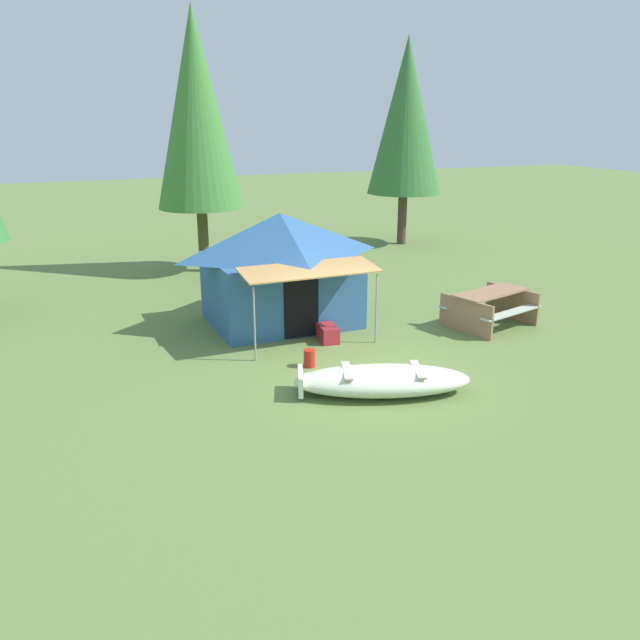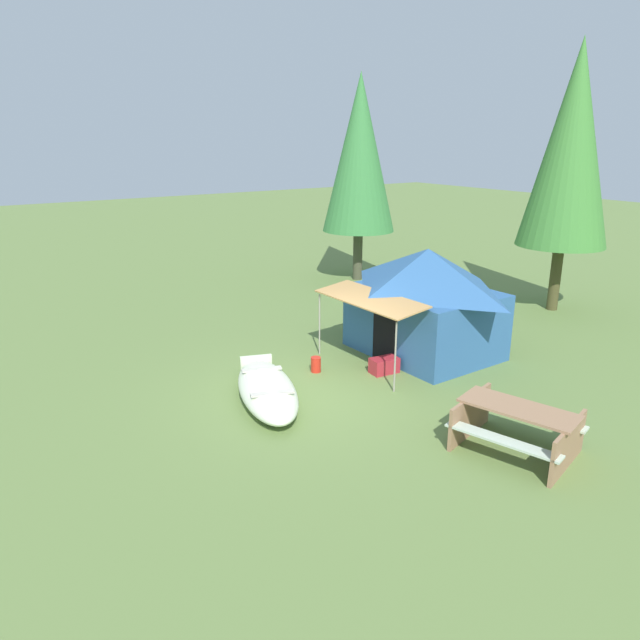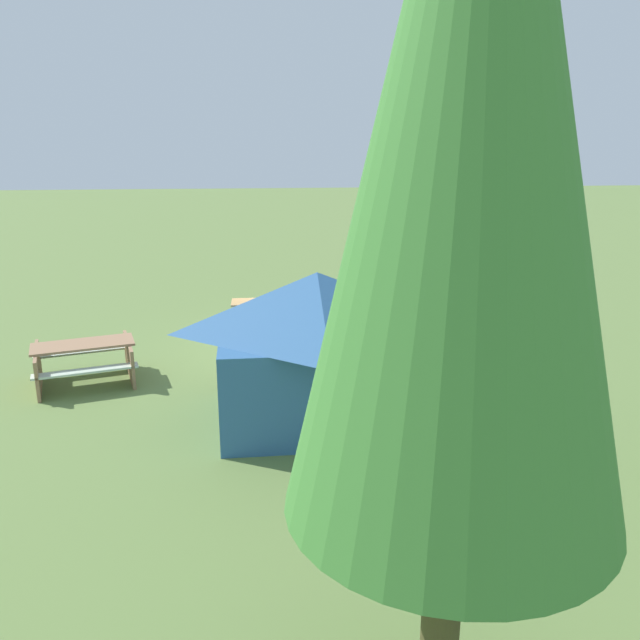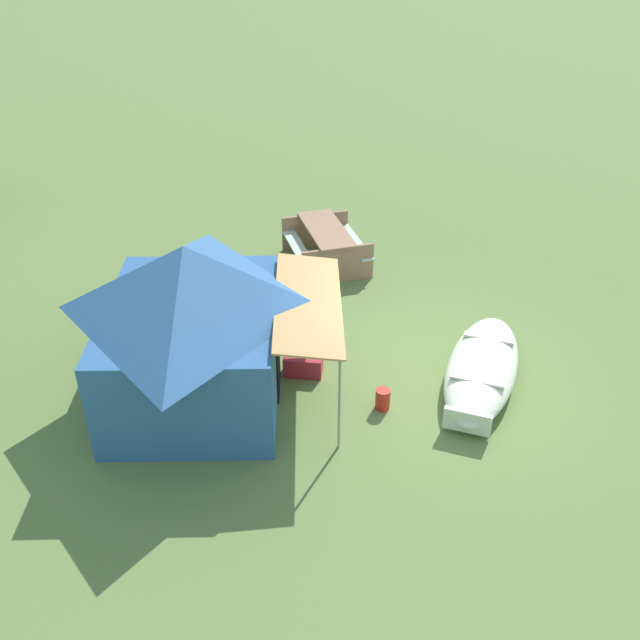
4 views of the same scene
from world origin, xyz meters
TOP-DOWN VIEW (x-y plane):
  - ground_plane at (0.00, 0.00)m, footprint 80.00×80.00m
  - beached_rowboat at (-0.17, -0.96)m, footprint 3.16×1.98m
  - canvas_cabin_tent at (-0.45, 3.39)m, footprint 3.38×3.53m
  - picnic_table at (3.75, 1.43)m, footprint 2.14×1.87m
  - cooler_box at (0.02, 1.81)m, footprint 0.41×0.63m
  - fuel_can at (-0.85, 0.62)m, footprint 0.30×0.30m
  - pine_tree_back_right at (-0.96, 9.05)m, footprint 2.46×2.46m
  - pine_tree_far_center at (6.63, 10.62)m, footprint 2.58×2.58m

SIDE VIEW (x-z plane):
  - ground_plane at x=0.00m, z-range 0.00..0.00m
  - fuel_can at x=-0.85m, z-range 0.00..0.33m
  - cooler_box at x=0.02m, z-range 0.00..0.33m
  - beached_rowboat at x=-0.17m, z-range 0.01..0.47m
  - picnic_table at x=3.75m, z-range 0.09..0.87m
  - canvas_cabin_tent at x=-0.45m, z-range 0.05..2.51m
  - pine_tree_far_center at x=6.63m, z-range 0.89..7.94m
  - pine_tree_back_right at x=-0.96m, z-range 0.93..8.32m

